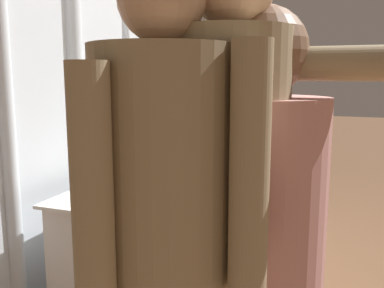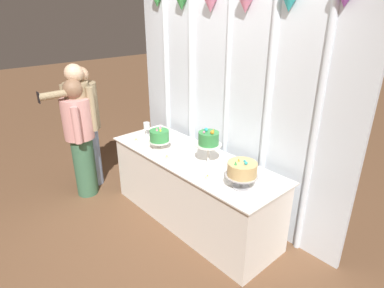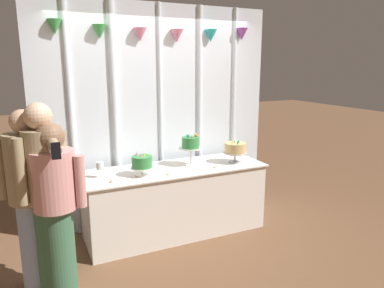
% 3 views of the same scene
% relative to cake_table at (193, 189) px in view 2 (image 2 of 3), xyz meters
% --- Properties ---
extents(ground_plane, '(24.00, 24.00, 0.00)m').
position_rel_cake_table_xyz_m(ground_plane, '(0.00, -0.10, -0.40)').
color(ground_plane, brown).
extents(draped_curtain, '(2.97, 0.16, 2.66)m').
position_rel_cake_table_xyz_m(draped_curtain, '(-0.03, 0.50, 0.99)').
color(draped_curtain, silver).
rests_on(draped_curtain, ground_plane).
extents(cake_table, '(2.11, 0.72, 0.79)m').
position_rel_cake_table_xyz_m(cake_table, '(0.00, 0.00, 0.00)').
color(cake_table, white).
rests_on(cake_table, ground_plane).
extents(cake_display_leftmost, '(0.25, 0.25, 0.26)m').
position_rel_cake_table_xyz_m(cake_display_leftmost, '(-0.43, -0.12, 0.54)').
color(cake_display_leftmost, silver).
rests_on(cake_display_leftmost, cake_table).
extents(cake_display_center, '(0.27, 0.27, 0.38)m').
position_rel_cake_table_xyz_m(cake_display_center, '(0.21, 0.02, 0.65)').
color(cake_display_center, silver).
rests_on(cake_display_center, cake_table).
extents(cake_display_rightmost, '(0.29, 0.29, 0.28)m').
position_rel_cake_table_xyz_m(cake_display_rightmost, '(0.75, -0.09, 0.57)').
color(cake_display_rightmost, '#B2B2B7').
rests_on(cake_display_rightmost, cake_table).
extents(wine_glass, '(0.08, 0.08, 0.17)m').
position_rel_cake_table_xyz_m(wine_glass, '(-0.85, -0.00, 0.52)').
color(wine_glass, silver).
rests_on(wine_glass, cake_table).
extents(tealight_far_left, '(0.04, 0.04, 0.04)m').
position_rel_cake_table_xyz_m(tealight_far_left, '(-0.78, -0.21, 0.41)').
color(tealight_far_left, beige).
rests_on(tealight_far_left, cake_table).
extents(tealight_near_left, '(0.04, 0.04, 0.03)m').
position_rel_cake_table_xyz_m(tealight_near_left, '(-0.17, -0.22, 0.41)').
color(tealight_near_left, beige).
rests_on(tealight_near_left, cake_table).
extents(tealight_near_right, '(0.05, 0.05, 0.03)m').
position_rel_cake_table_xyz_m(tealight_near_right, '(0.43, -0.20, 0.41)').
color(tealight_near_right, beige).
rests_on(tealight_near_right, cake_table).
extents(guest_girl_blue_dress, '(0.49, 0.80, 1.61)m').
position_rel_cake_table_xyz_m(guest_girl_blue_dress, '(-1.53, -0.47, 0.49)').
color(guest_girl_blue_dress, '#93ADD6').
rests_on(guest_girl_blue_dress, ground_plane).
extents(guest_man_pink_jacket, '(0.48, 0.47, 1.51)m').
position_rel_cake_table_xyz_m(guest_man_pink_jacket, '(-1.34, -0.65, 0.42)').
color(guest_man_pink_jacket, '#3D6B4C').
rests_on(guest_man_pink_jacket, ground_plane).
extents(guest_man_dark_suit, '(0.42, 0.40, 1.67)m').
position_rel_cake_table_xyz_m(guest_man_dark_suit, '(-1.41, -0.59, 0.53)').
color(guest_man_dark_suit, '#3D6B4C').
rests_on(guest_man_dark_suit, ground_plane).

